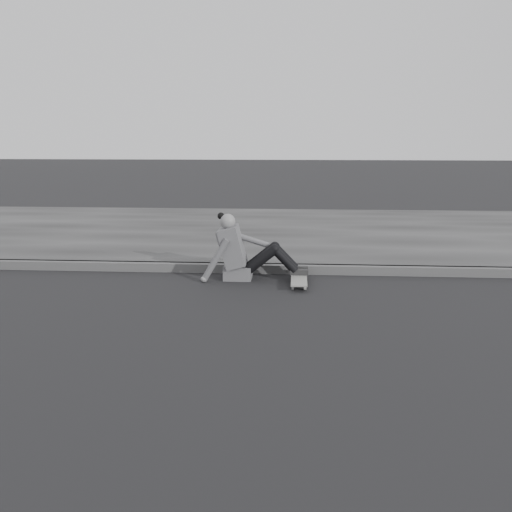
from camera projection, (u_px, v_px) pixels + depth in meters
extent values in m
plane|color=black|center=(447.00, 342.00, 5.20)|extent=(80.00, 80.00, 0.00)
cube|color=#474747|center=(398.00, 271.00, 7.71)|extent=(24.00, 0.16, 0.12)
cube|color=#313131|center=(370.00, 233.00, 10.65)|extent=(24.00, 6.00, 0.12)
cylinder|color=#A5A49F|center=(293.00, 288.00, 6.97)|extent=(0.03, 0.05, 0.05)
cylinder|color=#A5A49F|center=(305.00, 288.00, 6.96)|extent=(0.03, 0.05, 0.05)
cylinder|color=#A5A49F|center=(293.00, 277.00, 7.47)|extent=(0.03, 0.05, 0.05)
cylinder|color=#A5A49F|center=(305.00, 278.00, 7.46)|extent=(0.03, 0.05, 0.05)
cube|color=#2E2E30|center=(299.00, 286.00, 6.96)|extent=(0.16, 0.04, 0.03)
cube|color=#2E2E30|center=(299.00, 275.00, 7.46)|extent=(0.16, 0.04, 0.03)
cube|color=slate|center=(299.00, 278.00, 7.20)|extent=(0.20, 0.78, 0.02)
cube|color=#545456|center=(238.00, 272.00, 7.50)|extent=(0.36, 0.34, 0.18)
cube|color=#545456|center=(233.00, 247.00, 7.43)|extent=(0.37, 0.40, 0.57)
cube|color=#545456|center=(223.00, 237.00, 7.42)|extent=(0.14, 0.30, 0.20)
cylinder|color=gray|center=(229.00, 228.00, 7.39)|extent=(0.09, 0.09, 0.08)
sphere|color=gray|center=(228.00, 222.00, 7.37)|extent=(0.20, 0.20, 0.20)
sphere|color=black|center=(221.00, 216.00, 7.38)|extent=(0.09, 0.09, 0.09)
cylinder|color=black|center=(261.00, 259.00, 7.35)|extent=(0.43, 0.13, 0.39)
cylinder|color=black|center=(262.00, 256.00, 7.53)|extent=(0.43, 0.13, 0.39)
cylinder|color=black|center=(285.00, 260.00, 7.33)|extent=(0.35, 0.11, 0.36)
cylinder|color=black|center=(285.00, 257.00, 7.51)|extent=(0.35, 0.11, 0.36)
sphere|color=black|center=(274.00, 249.00, 7.31)|extent=(0.13, 0.13, 0.13)
sphere|color=black|center=(275.00, 247.00, 7.49)|extent=(0.13, 0.13, 0.13)
cube|color=#262626|center=(299.00, 272.00, 7.35)|extent=(0.24, 0.08, 0.07)
cube|color=#262626|center=(299.00, 269.00, 7.53)|extent=(0.24, 0.08, 0.07)
cylinder|color=#545456|center=(215.00, 260.00, 7.27)|extent=(0.38, 0.08, 0.58)
sphere|color=gray|center=(204.00, 279.00, 7.32)|extent=(0.08, 0.08, 0.08)
cylinder|color=#545456|center=(252.00, 240.00, 7.56)|extent=(0.48, 0.08, 0.21)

